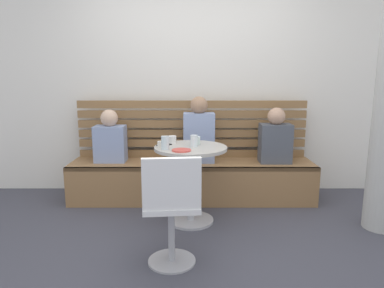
% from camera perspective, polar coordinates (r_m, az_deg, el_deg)
% --- Properties ---
extents(ground, '(8.00, 8.00, 0.00)m').
position_cam_1_polar(ground, '(2.92, 0.10, -17.17)').
color(ground, '#42424C').
extents(back_wall, '(5.20, 0.10, 2.90)m').
position_cam_1_polar(back_wall, '(4.22, 0.11, 11.99)').
color(back_wall, white).
rests_on(back_wall, ground).
extents(booth_bench, '(2.70, 0.52, 0.44)m').
position_cam_1_polar(booth_bench, '(3.95, 0.10, -6.04)').
color(booth_bench, olive).
rests_on(booth_bench, ground).
extents(booth_backrest, '(2.65, 0.04, 0.67)m').
position_cam_1_polar(booth_backrest, '(4.06, 0.11, 2.50)').
color(booth_backrest, olive).
rests_on(booth_backrest, booth_bench).
extents(cafe_table, '(0.68, 0.68, 0.74)m').
position_cam_1_polar(cafe_table, '(3.28, -0.11, -4.21)').
color(cafe_table, '#ADADB2').
rests_on(cafe_table, ground).
extents(white_chair, '(0.43, 0.43, 0.85)m').
position_cam_1_polar(white_chair, '(2.53, -3.28, -10.26)').
color(white_chair, '#ADADB2').
rests_on(white_chair, ground).
extents(person_adult, '(0.34, 0.22, 0.73)m').
position_cam_1_polar(person_adult, '(3.84, 1.25, 1.82)').
color(person_adult, '#8C9EC6').
rests_on(person_adult, booth_bench).
extents(person_child_left, '(0.34, 0.22, 0.58)m').
position_cam_1_polar(person_child_left, '(3.97, -13.15, 0.80)').
color(person_child_left, '#8C9EC6').
rests_on(person_child_left, booth_bench).
extents(person_child_middle, '(0.34, 0.22, 0.61)m').
position_cam_1_polar(person_child_middle, '(3.93, 13.62, 0.86)').
color(person_child_middle, '#4C515B').
rests_on(person_child_middle, booth_bench).
extents(cup_glass_short, '(0.08, 0.08, 0.08)m').
position_cam_1_polar(cup_glass_short, '(3.31, 0.80, 0.57)').
color(cup_glass_short, silver).
rests_on(cup_glass_short, cafe_table).
extents(cup_ceramic_white, '(0.08, 0.08, 0.07)m').
position_cam_1_polar(cup_ceramic_white, '(3.40, -3.17, 0.76)').
color(cup_ceramic_white, white).
rests_on(cup_ceramic_white, cafe_table).
extents(cup_water_clear, '(0.07, 0.07, 0.11)m').
position_cam_1_polar(cup_water_clear, '(3.21, 0.45, 0.51)').
color(cup_water_clear, white).
rests_on(cup_water_clear, cafe_table).
extents(cup_espresso_small, '(0.06, 0.06, 0.05)m').
position_cam_1_polar(cup_espresso_small, '(3.21, -5.10, -0.03)').
color(cup_espresso_small, silver).
rests_on(cup_espresso_small, cafe_table).
extents(cup_glass_tall, '(0.07, 0.07, 0.12)m').
position_cam_1_polar(cup_glass_tall, '(3.10, -4.32, 0.21)').
color(cup_glass_tall, silver).
rests_on(cup_glass_tall, cafe_table).
extents(plate_small, '(0.17, 0.17, 0.01)m').
position_cam_1_polar(plate_small, '(3.04, -1.64, -1.03)').
color(plate_small, '#DB4C42').
rests_on(plate_small, cafe_table).
extents(phone_on_table, '(0.15, 0.15, 0.01)m').
position_cam_1_polar(phone_on_table, '(3.29, -4.46, -0.15)').
color(phone_on_table, black).
rests_on(phone_on_table, cafe_table).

